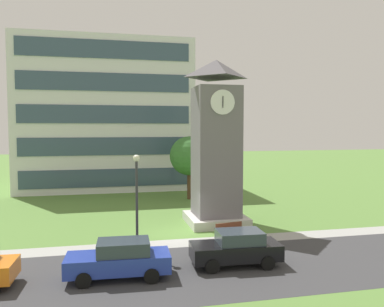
{
  "coord_description": "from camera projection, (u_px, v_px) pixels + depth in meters",
  "views": [
    {
      "loc": [
        -4.39,
        -23.58,
        6.68
      ],
      "look_at": [
        1.47,
        3.03,
        4.85
      ],
      "focal_mm": 36.22,
      "sensor_mm": 36.0,
      "label": 1
    }
  ],
  "objects": [
    {
      "name": "street_asphalt",
      "position": [
        205.0,
        270.0,
        18.16
      ],
      "size": [
        120.0,
        7.2,
        0.01
      ],
      "primitive_type": "cube",
      "color": "#38383A",
      "rests_on": "ground"
    },
    {
      "name": "park_bench",
      "position": [
        230.0,
        230.0,
        23.52
      ],
      "size": [
        1.86,
        0.81,
        0.88
      ],
      "color": "brown",
      "rests_on": "ground"
    },
    {
      "name": "clock_tower",
      "position": [
        216.0,
        151.0,
        26.63
      ],
      "size": [
        3.95,
        3.95,
        11.27
      ],
      "color": "slate",
      "rests_on": "ground"
    },
    {
      "name": "tree_near_tower",
      "position": [
        189.0,
        156.0,
        35.93
      ],
      "size": [
        3.64,
        3.64,
        5.87
      ],
      "color": "#513823",
      "rests_on": "ground"
    },
    {
      "name": "office_building",
      "position": [
        106.0,
        116.0,
        46.19
      ],
      "size": [
        18.26,
        15.7,
        16.0
      ],
      "color": "silver",
      "rests_on": "ground"
    },
    {
      "name": "parked_car_black",
      "position": [
        236.0,
        248.0,
        18.73
      ],
      "size": [
        4.38,
        2.1,
        1.69
      ],
      "color": "black",
      "rests_on": "ground"
    },
    {
      "name": "kerb_strip",
      "position": [
        186.0,
        243.0,
        22.45
      ],
      "size": [
        120.0,
        1.6,
        0.01
      ],
      "primitive_type": "cube",
      "color": "#9E9E99",
      "rests_on": "ground"
    },
    {
      "name": "street_lamp",
      "position": [
        137.0,
        191.0,
        20.45
      ],
      "size": [
        0.36,
        0.36,
        5.25
      ],
      "color": "#333338",
      "rests_on": "ground"
    },
    {
      "name": "ground_plane",
      "position": [
        180.0,
        234.0,
        24.37
      ],
      "size": [
        160.0,
        160.0,
        0.0
      ],
      "primitive_type": "plane",
      "color": "#567F38"
    },
    {
      "name": "parked_car_blue",
      "position": [
        120.0,
        259.0,
        17.12
      ],
      "size": [
        4.63,
        2.07,
        1.69
      ],
      "color": "#23389E",
      "rests_on": "ground"
    }
  ]
}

